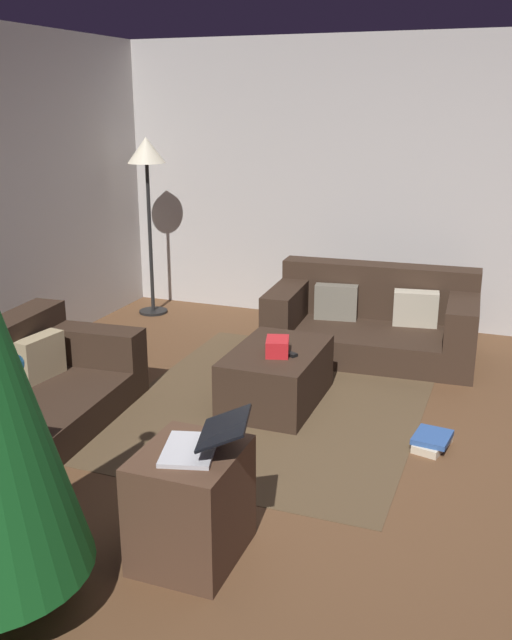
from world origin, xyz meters
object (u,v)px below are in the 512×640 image
object	(u,v)px
ottoman	(276,376)
book_stack	(432,441)
tv_remote	(287,353)
couch_right	(374,321)
gift_box	(277,347)
corner_lamp	(147,164)
side_table	(191,504)
laptop	(202,442)
couch_left	(18,392)

from	to	relation	value
ottoman	book_stack	world-z (taller)	ottoman
ottoman	tv_remote	world-z (taller)	tv_remote
couch_right	ottoman	bearing A→B (deg)	69.03
gift_box	ottoman	bearing A→B (deg)	21.88
couch_right	tv_remote	bearing A→B (deg)	73.66
book_stack	corner_lamp	bearing A→B (deg)	56.90
ottoman	side_table	size ratio (longest dim) A/B	1.67
tv_remote	laptop	size ratio (longest dim) A/B	0.36
side_table	couch_right	bearing A→B (deg)	-3.86
laptop	corner_lamp	size ratio (longest dim) A/B	0.26
ottoman	side_table	bearing A→B (deg)	-173.46
couch_right	corner_lamp	xyz separation A→B (m)	(0.36, 2.29, 1.19)
couch_right	laptop	distance (m)	3.09
couch_left	corner_lamp	bearing A→B (deg)	-174.30
corner_lamp	side_table	bearing A→B (deg)	-148.84
side_table	book_stack	xyz separation A→B (m)	(1.49, -0.91, -0.23)
laptop	book_stack	bearing A→B (deg)	-30.05
couch_left	tv_remote	world-z (taller)	couch_left
couch_right	corner_lamp	size ratio (longest dim) A/B	1.00
side_table	tv_remote	bearing A→B (deg)	3.58
couch_left	tv_remote	xyz separation A→B (m)	(0.89, -1.52, 0.16)
gift_box	corner_lamp	xyz separation A→B (m)	(1.74, 1.91, 1.01)
ottoman	book_stack	bearing A→B (deg)	-105.06
gift_box	book_stack	world-z (taller)	gift_box
ottoman	gift_box	size ratio (longest dim) A/B	4.37
couch_left	book_stack	size ratio (longest dim) A/B	5.16
gift_box	laptop	xyz separation A→B (m)	(-1.69, -0.23, 0.14)
corner_lamp	ottoman	bearing A→B (deg)	-131.34
couch_left	side_table	bearing A→B (deg)	58.72
couch_right	gift_box	size ratio (longest dim) A/B	8.35
side_table	corner_lamp	distance (m)	4.19
book_stack	corner_lamp	size ratio (longest dim) A/B	0.19
ottoman	gift_box	xyz separation A→B (m)	(-0.09, -0.04, 0.25)
couch_right	corner_lamp	distance (m)	2.60
side_table	laptop	distance (m)	0.33
tv_remote	couch_right	bearing A→B (deg)	15.57
book_stack	corner_lamp	xyz separation A→B (m)	(1.95, 2.99, 1.42)
couch_right	ottoman	size ratio (longest dim) A/B	1.91
laptop	book_stack	size ratio (longest dim) A/B	1.39
side_table	corner_lamp	xyz separation A→B (m)	(3.44, 2.08, 1.19)
couch_right	laptop	size ratio (longest dim) A/B	3.81
gift_box	laptop	size ratio (longest dim) A/B	0.46
laptop	corner_lamp	world-z (taller)	corner_lamp
gift_box	side_table	xyz separation A→B (m)	(-1.70, -0.17, -0.18)
laptop	couch_right	bearing A→B (deg)	-2.81
gift_box	corner_lamp	size ratio (longest dim) A/B	0.12
gift_box	tv_remote	bearing A→B (deg)	-67.63
side_table	gift_box	bearing A→B (deg)	5.68
couch_left	side_table	xyz separation A→B (m)	(-0.83, -1.63, 0.02)
ottoman	side_table	distance (m)	1.80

